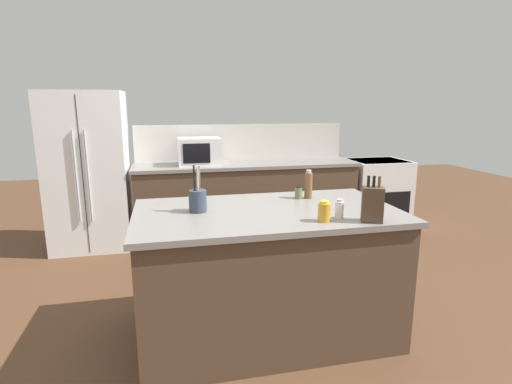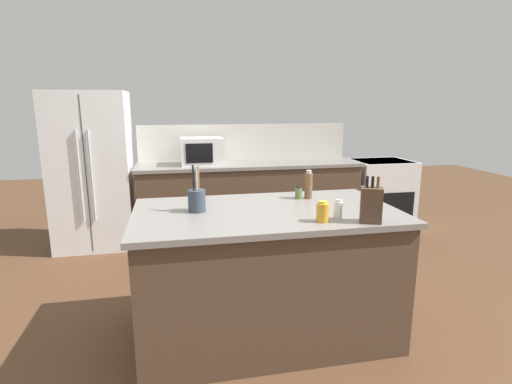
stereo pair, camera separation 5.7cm
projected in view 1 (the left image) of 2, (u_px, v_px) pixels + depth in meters
The scene contains 13 objects.
ground_plane at pixel (266, 331), 2.98m from camera, with size 14.00×14.00×0.00m, color brown.
back_counter_run at pixel (247, 200), 5.04m from camera, with size 2.75×0.66×0.94m.
wall_backsplash at pixel (242, 142), 5.19m from camera, with size 2.71×0.03×0.46m, color beige.
kitchen_island at pixel (267, 272), 2.88m from camera, with size 1.82×1.04×0.94m.
refrigerator at pixel (89, 171), 4.60m from camera, with size 0.87×0.75×1.80m.
range_oven at pixel (376, 193), 5.42m from camera, with size 0.76×0.65×0.92m.
microwave at pixel (199, 151), 4.78m from camera, with size 0.50×0.39×0.32m.
knife_block at pixel (373, 204), 2.48m from camera, with size 0.16×0.14×0.29m.
utensil_crock at pixel (198, 200), 2.71m from camera, with size 0.12×0.12×0.32m.
spice_jar_oregano at pixel (298, 193), 3.09m from camera, with size 0.05×0.05×0.10m.
salt_shaker at pixel (339, 209), 2.56m from camera, with size 0.06×0.06×0.13m.
honey_jar at pixel (324, 212), 2.49m from camera, with size 0.08×0.08×0.13m.
pepper_grinder at pixel (308, 185), 3.09m from camera, with size 0.06×0.06×0.22m.
Camera 1 is at (-0.67, -2.60, 1.66)m, focal length 28.00 mm.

